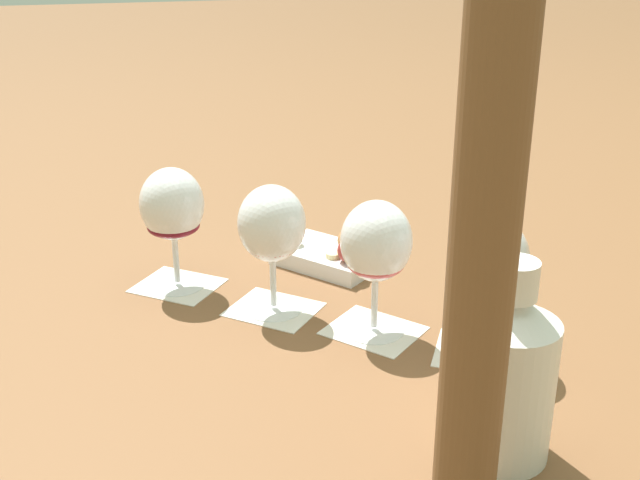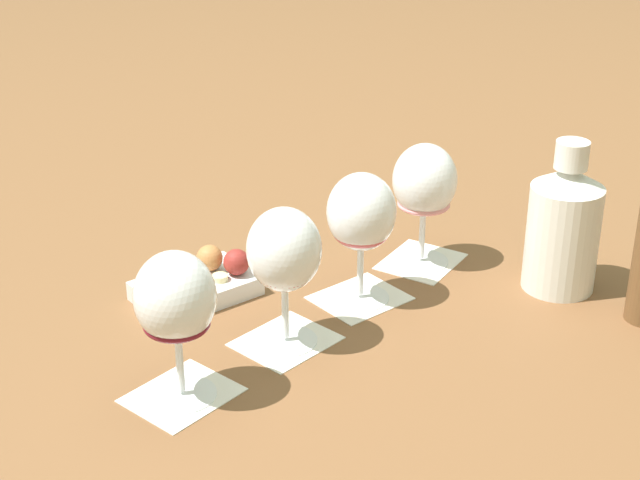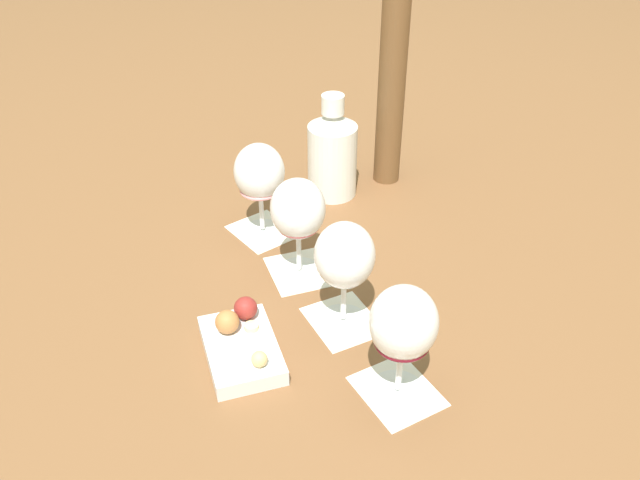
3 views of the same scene
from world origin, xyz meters
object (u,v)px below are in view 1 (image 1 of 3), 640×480
object	(u,v)px
wine_glass_3	(172,210)
snack_dish	(331,254)
umbrella_pole	(496,95)
wine_glass_2	(272,230)
wine_glass_1	(376,248)
wine_glass_0	(490,266)
ceramic_vase	(506,374)

from	to	relation	value
wine_glass_3	snack_dish	bearing A→B (deg)	-176.39
umbrella_pole	wine_glass_2	bearing A→B (deg)	-80.43
wine_glass_1	umbrella_pole	bearing A→B (deg)	84.19
wine_glass_2	umbrella_pole	bearing A→B (deg)	99.57
wine_glass_2	snack_dish	world-z (taller)	wine_glass_2
wine_glass_0	wine_glass_1	bearing A→B (deg)	-37.59
wine_glass_2	ceramic_vase	size ratio (longest dim) A/B	0.84
wine_glass_3	ceramic_vase	world-z (taller)	ceramic_vase
wine_glass_2	wine_glass_3	distance (m)	0.16
wine_glass_1	umbrella_pole	world-z (taller)	umbrella_pole
wine_glass_1	snack_dish	bearing A→B (deg)	-89.46
wine_glass_1	umbrella_pole	distance (m)	0.44
wine_glass_0	umbrella_pole	size ratio (longest dim) A/B	0.23
wine_glass_0	wine_glass_1	world-z (taller)	same
wine_glass_1	wine_glass_3	distance (m)	0.30
ceramic_vase	snack_dish	size ratio (longest dim) A/B	1.15
wine_glass_0	snack_dish	bearing A→B (deg)	-69.06
wine_glass_2	ceramic_vase	xyz separation A→B (m)	(-0.15, 0.35, -0.03)
wine_glass_0	wine_glass_1	size ratio (longest dim) A/B	1.00
wine_glass_2	wine_glass_1	bearing A→B (deg)	141.69
wine_glass_2	snack_dish	xyz separation A→B (m)	(-0.11, -0.12, -0.09)
wine_glass_2	umbrella_pole	world-z (taller)	umbrella_pole
wine_glass_0	snack_dish	world-z (taller)	wine_glass_0
wine_glass_1	snack_dish	world-z (taller)	wine_glass_1
wine_glass_1	ceramic_vase	bearing A→B (deg)	99.74
wine_glass_0	wine_glass_3	xyz separation A→B (m)	(0.33, -0.27, -0.00)
wine_glass_1	snack_dish	size ratio (longest dim) A/B	0.97
wine_glass_1	wine_glass_3	xyz separation A→B (m)	(0.23, -0.19, 0.00)
wine_glass_2	umbrella_pole	size ratio (longest dim) A/B	0.23
snack_dish	umbrella_pole	xyz separation A→B (m)	(0.03, 0.56, 0.35)
wine_glass_1	snack_dish	distance (m)	0.23
wine_glass_3	snack_dish	size ratio (longest dim) A/B	0.97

